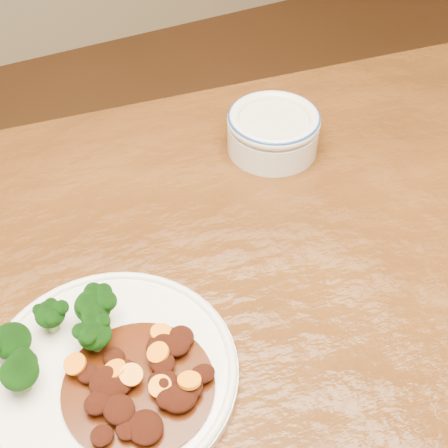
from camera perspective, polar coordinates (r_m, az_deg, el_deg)
name	(u,v)px	position (r m, az deg, el deg)	size (l,w,h in m)	color
dining_table	(225,351)	(0.80, 0.10, -11.52)	(1.59, 1.07, 0.75)	#552E0F
dinner_plate	(110,372)	(0.69, -10.35, -13.20)	(0.27, 0.27, 0.02)	white
broccoli_florets	(53,334)	(0.69, -15.35, -9.67)	(0.13, 0.10, 0.05)	#7D9B50
mince_stew	(142,384)	(0.66, -7.50, -14.28)	(0.16, 0.16, 0.03)	#401906
dip_bowl	(273,130)	(0.93, 4.52, 8.58)	(0.14, 0.14, 0.06)	silver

